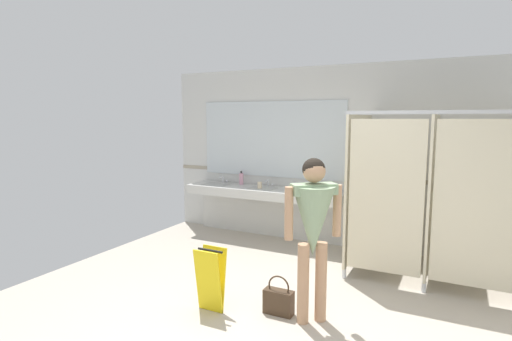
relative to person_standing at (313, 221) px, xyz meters
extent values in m
cube|color=#B2A899|center=(-0.27, -0.42, -1.04)|extent=(6.15, 6.39, 0.10)
cube|color=silver|center=(-0.27, 2.54, 0.37)|extent=(6.15, 0.12, 2.72)
cube|color=#9E937F|center=(-0.27, 2.48, 0.06)|extent=(6.15, 0.01, 0.06)
cube|color=silver|center=(-1.57, 2.18, -0.23)|extent=(2.58, 0.57, 0.14)
cube|color=silver|center=(-1.57, 2.42, -0.64)|extent=(2.58, 0.08, 0.69)
cube|color=#ADADA8|center=(-2.43, 2.15, -0.21)|extent=(0.42, 0.31, 0.11)
cylinder|color=silver|center=(-2.43, 2.37, -0.10)|extent=(0.04, 0.04, 0.11)
cylinder|color=silver|center=(-2.43, 2.31, -0.06)|extent=(0.03, 0.11, 0.03)
sphere|color=silver|center=(-2.36, 2.38, -0.13)|extent=(0.04, 0.04, 0.04)
cube|color=#ADADA8|center=(-1.57, 2.15, -0.21)|extent=(0.42, 0.31, 0.11)
cylinder|color=silver|center=(-1.57, 2.37, -0.10)|extent=(0.04, 0.04, 0.11)
cylinder|color=silver|center=(-1.57, 2.31, -0.06)|extent=(0.03, 0.11, 0.03)
sphere|color=silver|center=(-1.50, 2.38, -0.13)|extent=(0.04, 0.04, 0.04)
cube|color=#ADADA8|center=(-0.71, 2.15, -0.21)|extent=(0.42, 0.31, 0.11)
cylinder|color=silver|center=(-0.71, 2.37, -0.10)|extent=(0.04, 0.04, 0.11)
cylinder|color=silver|center=(-0.71, 2.31, -0.06)|extent=(0.03, 0.11, 0.03)
sphere|color=silver|center=(-0.64, 2.38, -0.13)|extent=(0.04, 0.04, 0.04)
cube|color=silver|center=(-1.57, 2.47, 0.60)|extent=(2.48, 0.02, 1.22)
cube|color=beige|center=(0.01, 1.79, 0.06)|extent=(0.03, 1.33, 1.85)
cylinder|color=silver|center=(0.01, 1.19, -0.93)|extent=(0.05, 0.05, 0.12)
cube|color=beige|center=(0.91, 1.79, 0.06)|extent=(0.03, 1.33, 1.85)
cylinder|color=silver|center=(0.91, 1.19, -0.93)|extent=(0.05, 0.05, 0.12)
cube|color=beige|center=(0.46, 1.16, 0.06)|extent=(0.82, 0.03, 1.75)
cube|color=beige|center=(1.36, 1.16, 0.06)|extent=(0.82, 0.04, 1.75)
cube|color=#B7BABF|center=(0.91, 1.16, 1.01)|extent=(1.86, 0.04, 0.04)
cylinder|color=tan|center=(0.07, 0.06, -0.60)|extent=(0.11, 0.11, 0.77)
cylinder|color=tan|center=(-0.07, -0.06, -0.60)|extent=(0.11, 0.11, 0.77)
cone|color=gray|center=(0.00, 0.00, 0.00)|extent=(0.56, 0.56, 0.67)
cube|color=gray|center=(0.00, 0.00, 0.30)|extent=(0.42, 0.39, 0.10)
cylinder|color=tan|center=(0.18, 0.16, 0.09)|extent=(0.08, 0.08, 0.49)
cylinder|color=tan|center=(-0.18, -0.16, 0.09)|extent=(0.08, 0.08, 0.49)
sphere|color=tan|center=(0.00, 0.00, 0.47)|extent=(0.21, 0.21, 0.21)
sphere|color=black|center=(-0.01, 0.01, 0.48)|extent=(0.21, 0.21, 0.21)
cube|color=#3F2D1E|center=(-0.34, -0.01, -0.86)|extent=(0.30, 0.12, 0.24)
torus|color=#3F2D1E|center=(-0.34, -0.01, -0.70)|extent=(0.22, 0.02, 0.22)
cylinder|color=#D899B2|center=(-2.06, 2.35, -0.06)|extent=(0.07, 0.07, 0.19)
cylinder|color=black|center=(-2.06, 2.35, 0.05)|extent=(0.03, 0.03, 0.04)
cylinder|color=beige|center=(-1.60, 2.12, -0.10)|extent=(0.07, 0.07, 0.11)
cube|color=yellow|center=(-0.98, -0.30, -0.66)|extent=(0.28, 0.10, 0.65)
cube|color=yellow|center=(-0.98, -0.21, -0.66)|extent=(0.28, 0.10, 0.65)
cylinder|color=black|center=(-0.98, -0.25, -0.36)|extent=(0.28, 0.02, 0.02)
camera|label=1|loc=(1.16, -3.47, 0.95)|focal=28.14mm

